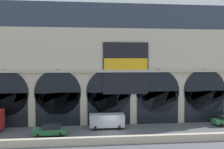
# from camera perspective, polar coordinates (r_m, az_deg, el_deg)

# --- Properties ---
(ground_plane) EXTENTS (200.00, 200.00, 0.00)m
(ground_plane) POSITION_cam_1_polar(r_m,az_deg,el_deg) (37.12, 0.07, -12.88)
(ground_plane) COLOR #54565B
(quay_parapet_wall) EXTENTS (90.00, 0.70, 0.93)m
(quay_parapet_wall) POSITION_cam_1_polar(r_m,az_deg,el_deg) (32.51, 1.02, -14.31)
(quay_parapet_wall) COLOR beige
(quay_parapet_wall) RESTS_ON ground
(station_building) EXTENTS (49.55, 6.13, 19.46)m
(station_building) POSITION_cam_1_polar(r_m,az_deg,el_deg) (43.58, -1.05, 2.06)
(station_building) COLOR beige
(station_building) RESTS_ON ground
(car_midwest) EXTENTS (4.40, 2.22, 1.55)m
(car_midwest) POSITION_cam_1_polar(r_m,az_deg,el_deg) (36.55, -13.49, -11.90)
(car_midwest) COLOR #2D7A42
(car_midwest) RESTS_ON ground
(van_center) EXTENTS (5.20, 2.48, 2.20)m
(van_center) POSITION_cam_1_polar(r_m,az_deg,el_deg) (39.19, -1.15, -10.15)
(van_center) COLOR #ADB2B7
(van_center) RESTS_ON ground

